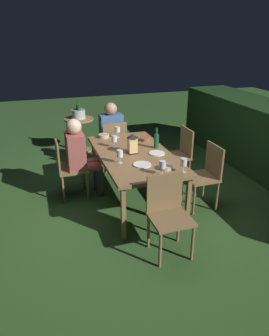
{
  "coord_description": "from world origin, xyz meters",
  "views": [
    {
      "loc": [
        3.76,
        -1.21,
        2.22
      ],
      "look_at": [
        0.0,
        0.0,
        0.51
      ],
      "focal_mm": 33.75,
      "sensor_mm": 36.0,
      "label": 1
    }
  ],
  "objects_px": {
    "person_in_blue": "(111,132)",
    "bowl_olives": "(104,136)",
    "green_bottle_on_table": "(156,141)",
    "ice_bucket": "(78,113)",
    "wine_glass_a": "(114,139)",
    "plate_b": "(142,165)",
    "bowl_salad": "(166,167)",
    "chair_head_near": "(114,143)",
    "lantern_centerpiece": "(132,143)",
    "wine_glass_c": "(120,154)",
    "bowl_bread": "(145,139)",
    "dining_table": "(134,157)",
    "chair_side_right_a": "(179,153)",
    "person_in_rust": "(80,154)",
    "chair_side_right_b": "(205,173)",
    "plate_a": "(157,153)",
    "chair_side_left_a": "(67,166)",
    "wine_glass_e": "(162,165)",
    "side_table": "(80,129)",
    "wine_glass_d": "(118,130)",
    "chair_head_far": "(168,211)",
    "wine_glass_b": "(184,163)"
  },
  "relations": [
    {
      "from": "person_in_blue",
      "to": "bowl_olives",
      "type": "distance_m",
      "value": 0.62
    },
    {
      "from": "green_bottle_on_table",
      "to": "ice_bucket",
      "type": "relative_size",
      "value": 0.84
    },
    {
      "from": "person_in_blue",
      "to": "wine_glass_a",
      "type": "xyz_separation_m",
      "value": [
        1.04,
        -0.2,
        0.21
      ]
    },
    {
      "from": "plate_b",
      "to": "bowl_salad",
      "type": "distance_m",
      "value": 0.3
    },
    {
      "from": "chair_head_near",
      "to": "lantern_centerpiece",
      "type": "relative_size",
      "value": 3.28
    },
    {
      "from": "chair_head_near",
      "to": "wine_glass_c",
      "type": "distance_m",
      "value": 1.5
    },
    {
      "from": "wine_glass_c",
      "to": "bowl_bread",
      "type": "height_order",
      "value": "wine_glass_c"
    },
    {
      "from": "dining_table",
      "to": "green_bottle_on_table",
      "type": "distance_m",
      "value": 0.4
    },
    {
      "from": "chair_side_right_a",
      "to": "chair_head_near",
      "type": "xyz_separation_m",
      "value": [
        -0.74,
        -0.86,
        0.0
      ]
    },
    {
      "from": "dining_table",
      "to": "bowl_salad",
      "type": "xyz_separation_m",
      "value": [
        0.62,
        0.19,
        0.07
      ]
    },
    {
      "from": "person_in_blue",
      "to": "bowl_bread",
      "type": "xyz_separation_m",
      "value": [
        0.9,
        0.31,
        0.11
      ]
    },
    {
      "from": "person_in_rust",
      "to": "green_bottle_on_table",
      "type": "relative_size",
      "value": 3.96
    },
    {
      "from": "chair_side_right_b",
      "to": "chair_head_near",
      "type": "distance_m",
      "value": 1.78
    },
    {
      "from": "plate_a",
      "to": "green_bottle_on_table",
      "type": "bearing_deg",
      "value": 160.47
    },
    {
      "from": "dining_table",
      "to": "chair_side_right_a",
      "type": "distance_m",
      "value": 0.97
    },
    {
      "from": "lantern_centerpiece",
      "to": "wine_glass_c",
      "type": "xyz_separation_m",
      "value": [
        0.28,
        -0.25,
        -0.03
      ]
    },
    {
      "from": "chair_side_left_a",
      "to": "lantern_centerpiece",
      "type": "xyz_separation_m",
      "value": [
        0.4,
        0.83,
        0.39
      ]
    },
    {
      "from": "wine_glass_e",
      "to": "bowl_olives",
      "type": "relative_size",
      "value": 1.04
    },
    {
      "from": "plate_b",
      "to": "ice_bucket",
      "type": "relative_size",
      "value": 0.64
    },
    {
      "from": "bowl_olives",
      "to": "ice_bucket",
      "type": "xyz_separation_m",
      "value": [
        -1.51,
        -0.16,
        0.01
      ]
    },
    {
      "from": "dining_table",
      "to": "lantern_centerpiece",
      "type": "relative_size",
      "value": 6.81
    },
    {
      "from": "side_table",
      "to": "ice_bucket",
      "type": "distance_m",
      "value": 0.32
    },
    {
      "from": "person_in_rust",
      "to": "green_bottle_on_table",
      "type": "bearing_deg",
      "value": 72.97
    },
    {
      "from": "chair_side_left_a",
      "to": "lantern_centerpiece",
      "type": "height_order",
      "value": "lantern_centerpiece"
    },
    {
      "from": "person_in_blue",
      "to": "chair_side_left_a",
      "type": "relative_size",
      "value": 1.32
    },
    {
      "from": "bowl_bread",
      "to": "person_in_rust",
      "type": "bearing_deg",
      "value": -87.45
    },
    {
      "from": "plate_b",
      "to": "bowl_bread",
      "type": "relative_size",
      "value": 1.53
    },
    {
      "from": "chair_head_near",
      "to": "wine_glass_c",
      "type": "relative_size",
      "value": 5.15
    },
    {
      "from": "chair_side_right_b",
      "to": "bowl_salad",
      "type": "distance_m",
      "value": 0.75
    },
    {
      "from": "bowl_olives",
      "to": "ice_bucket",
      "type": "bearing_deg",
      "value": -174.07
    },
    {
      "from": "wine_glass_c",
      "to": "wine_glass_a",
      "type": "bearing_deg",
      "value": 172.07
    },
    {
      "from": "green_bottle_on_table",
      "to": "ice_bucket",
      "type": "xyz_separation_m",
      "value": [
        -2.2,
        -0.75,
        -0.07
      ]
    },
    {
      "from": "chair_head_near",
      "to": "wine_glass_d",
      "type": "bearing_deg",
      "value": -5.02
    },
    {
      "from": "green_bottle_on_table",
      "to": "side_table",
      "type": "xyz_separation_m",
      "value": [
        -2.2,
        -0.75,
        -0.39
      ]
    },
    {
      "from": "chair_head_far",
      "to": "wine_glass_e",
      "type": "bearing_deg",
      "value": 167.96
    },
    {
      "from": "wine_glass_b",
      "to": "person_in_rust",
      "type": "bearing_deg",
      "value": -139.34
    },
    {
      "from": "chair_side_right_b",
      "to": "wine_glass_e",
      "type": "bearing_deg",
      "value": -65.64
    },
    {
      "from": "bowl_salad",
      "to": "side_table",
      "type": "bearing_deg",
      "value": -168.66
    },
    {
      "from": "wine_glass_b",
      "to": "wine_glass_c",
      "type": "bearing_deg",
      "value": -128.25
    },
    {
      "from": "plate_b",
      "to": "lantern_centerpiece",
      "type": "bearing_deg",
      "value": 178.5
    },
    {
      "from": "person_in_blue",
      "to": "side_table",
      "type": "bearing_deg",
      "value": -157.35
    },
    {
      "from": "dining_table",
      "to": "wine_glass_d",
      "type": "height_order",
      "value": "wine_glass_d"
    },
    {
      "from": "chair_head_far",
      "to": "lantern_centerpiece",
      "type": "distance_m",
      "value": 1.22
    },
    {
      "from": "bowl_olives",
      "to": "person_in_blue",
      "type": "bearing_deg",
      "value": 156.78
    },
    {
      "from": "plate_b",
      "to": "wine_glass_d",
      "type": "bearing_deg",
      "value": 179.98
    },
    {
      "from": "chair_head_near",
      "to": "plate_a",
      "type": "bearing_deg",
      "value": 12.18
    },
    {
      "from": "chair_head_far",
      "to": "lantern_centerpiece",
      "type": "relative_size",
      "value": 3.28
    },
    {
      "from": "plate_a",
      "to": "bowl_olives",
      "type": "distance_m",
      "value": 1.04
    },
    {
      "from": "plate_a",
      "to": "wine_glass_b",
      "type": "bearing_deg",
      "value": 6.06
    },
    {
      "from": "bowl_salad",
      "to": "plate_b",
      "type": "bearing_deg",
      "value": -130.42
    }
  ]
}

